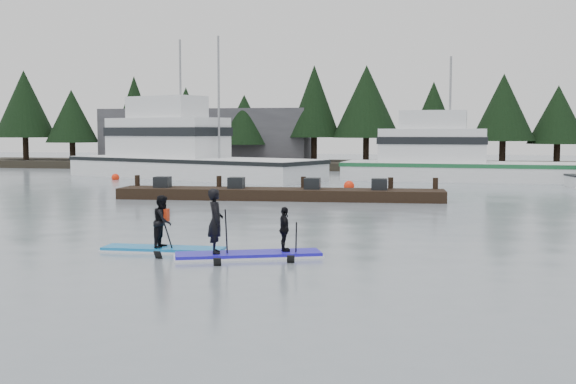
% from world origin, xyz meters
% --- Properties ---
extents(ground, '(160.00, 160.00, 0.00)m').
position_xyz_m(ground, '(0.00, 0.00, 0.00)').
color(ground, gray).
rests_on(ground, ground).
extents(far_shore, '(70.00, 8.00, 0.60)m').
position_xyz_m(far_shore, '(0.00, 42.00, 0.30)').
color(far_shore, '#2D281E').
rests_on(far_shore, ground).
extents(treeline, '(60.00, 4.00, 8.00)m').
position_xyz_m(treeline, '(0.00, 42.00, 0.00)').
color(treeline, black).
rests_on(treeline, ground).
extents(waterfront_building, '(18.00, 6.00, 5.00)m').
position_xyz_m(waterfront_building, '(-14.00, 44.00, 2.50)').
color(waterfront_building, '#4C4C51').
rests_on(waterfront_building, ground).
extents(fishing_boat_large, '(18.76, 12.06, 10.24)m').
position_xyz_m(fishing_boat_large, '(-11.14, 28.93, 0.78)').
color(fishing_boat_large, white).
rests_on(fishing_boat_large, ground).
extents(fishing_boat_medium, '(14.95, 5.44, 8.69)m').
position_xyz_m(fishing_boat_medium, '(6.43, 29.28, 0.62)').
color(fishing_boat_medium, white).
rests_on(fishing_boat_medium, ground).
extents(floating_dock, '(14.86, 2.56, 0.49)m').
position_xyz_m(floating_dock, '(-1.97, 14.75, 0.25)').
color(floating_dock, black).
rests_on(floating_dock, ground).
extents(buoy_a, '(0.50, 0.50, 0.50)m').
position_xyz_m(buoy_a, '(-14.83, 25.99, 0.00)').
color(buoy_a, red).
rests_on(buoy_a, ground).
extents(buoy_b, '(0.57, 0.57, 0.57)m').
position_xyz_m(buoy_b, '(0.56, 21.36, 0.00)').
color(buoy_b, red).
rests_on(buoy_b, ground).
extents(paddleboard_solo, '(3.14, 1.06, 1.89)m').
position_xyz_m(paddleboard_solo, '(-2.24, 0.28, 0.52)').
color(paddleboard_solo, '#1477BF').
rests_on(paddleboard_solo, ground).
extents(paddleboard_duo, '(3.64, 1.98, 2.22)m').
position_xyz_m(paddleboard_duo, '(0.02, -0.21, 0.52)').
color(paddleboard_duo, '#1E14C2').
rests_on(paddleboard_duo, ground).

